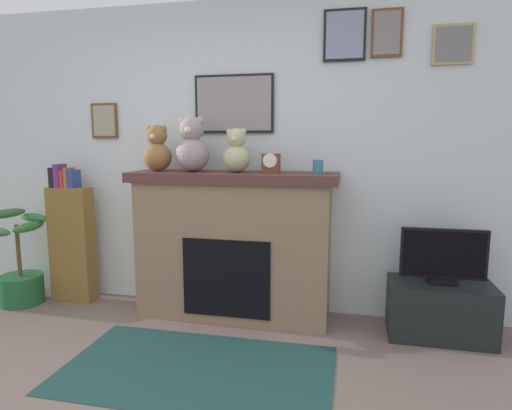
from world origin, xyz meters
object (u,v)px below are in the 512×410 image
object	(u,v)px
candle_jar	(318,167)
teddy_bear_brown	(192,147)
teddy_bear_grey	(236,153)
mantel_clock	(271,163)
teddy_bear_tan	(157,150)
tv_stand	(440,310)
bookshelf	(72,240)
fireplace	(234,244)
potted_plant	(20,273)
television	(443,257)

from	to	relation	value
candle_jar	teddy_bear_brown	bearing A→B (deg)	-179.97
teddy_bear_brown	teddy_bear_grey	distance (m)	0.37
mantel_clock	teddy_bear_tan	bearing A→B (deg)	179.92
tv_stand	candle_jar	xyz separation A→B (m)	(-0.92, 0.05, 1.05)
teddy_bear_grey	tv_stand	bearing A→B (deg)	-1.91
bookshelf	tv_stand	bearing A→B (deg)	-1.83
candle_jar	fireplace	bearing A→B (deg)	178.50
fireplace	bookshelf	xyz separation A→B (m)	(-1.53, 0.03, -0.04)
fireplace	bookshelf	size ratio (longest dim) A/B	1.34
tv_stand	candle_jar	distance (m)	1.40
fireplace	teddy_bear_brown	distance (m)	0.86
mantel_clock	teddy_bear_grey	xyz separation A→B (m)	(-0.28, 0.00, 0.08)
bookshelf	potted_plant	bearing A→B (deg)	-156.39
teddy_bear_tan	teddy_bear_brown	bearing A→B (deg)	-0.02
bookshelf	teddy_bear_brown	bearing A→B (deg)	-2.30
tv_stand	mantel_clock	size ratio (longest dim) A/B	4.81
candle_jar	teddy_bear_tan	bearing A→B (deg)	-179.98
teddy_bear_brown	teddy_bear_tan	bearing A→B (deg)	179.98
television	teddy_bear_grey	xyz separation A→B (m)	(-1.57, 0.05, 0.75)
tv_stand	mantel_clock	xyz separation A→B (m)	(-1.29, 0.05, 1.07)
fireplace	teddy_bear_tan	xyz separation A→B (m)	(-0.64, -0.02, 0.77)
television	mantel_clock	distance (m)	1.45
bookshelf	candle_jar	bearing A→B (deg)	-1.23
teddy_bear_brown	candle_jar	bearing A→B (deg)	0.03
teddy_bear_tan	teddy_bear_brown	distance (m)	0.31
tv_stand	teddy_bear_grey	bearing A→B (deg)	178.09
fireplace	candle_jar	bearing A→B (deg)	-1.50
potted_plant	teddy_bear_tan	xyz separation A→B (m)	(1.30, 0.13, 1.10)
mantel_clock	television	bearing A→B (deg)	-2.32
tv_stand	teddy_bear_brown	xyz separation A→B (m)	(-1.94, 0.05, 1.20)
potted_plant	candle_jar	xyz separation A→B (m)	(2.62, 0.13, 0.98)
teddy_bear_tan	teddy_bear_grey	bearing A→B (deg)	0.00
bookshelf	candle_jar	xyz separation A→B (m)	(2.21, -0.05, 0.69)
bookshelf	candle_jar	world-z (taller)	candle_jar
candle_jar	teddy_bear_brown	distance (m)	1.02
potted_plant	mantel_clock	world-z (taller)	mantel_clock
potted_plant	tv_stand	distance (m)	3.55
teddy_bear_grey	candle_jar	bearing A→B (deg)	0.04
bookshelf	potted_plant	distance (m)	0.53
tv_stand	fireplace	bearing A→B (deg)	177.49
bookshelf	mantel_clock	size ratio (longest dim) A/B	8.13
teddy_bear_tan	fireplace	bearing A→B (deg)	1.62
bookshelf	fireplace	bearing A→B (deg)	-1.11
mantel_clock	teddy_bear_tan	distance (m)	0.96
fireplace	teddy_bear_tan	distance (m)	1.00
fireplace	bookshelf	world-z (taller)	bookshelf
teddy_bear_brown	tv_stand	bearing A→B (deg)	-1.54
television	teddy_bear_grey	world-z (taller)	teddy_bear_grey
potted_plant	teddy_bear_brown	size ratio (longest dim) A/B	1.91
potted_plant	teddy_bear_tan	bearing A→B (deg)	5.81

